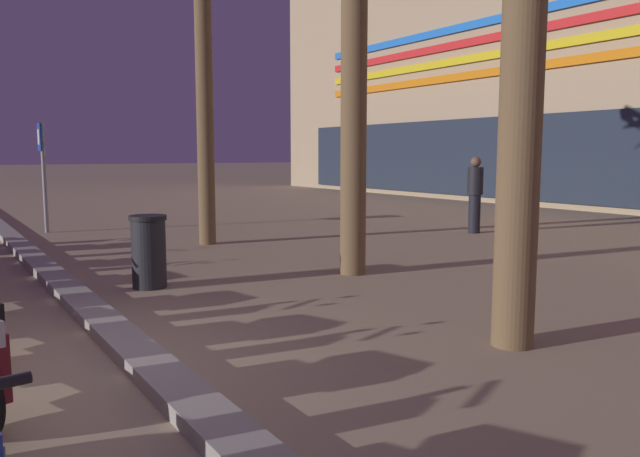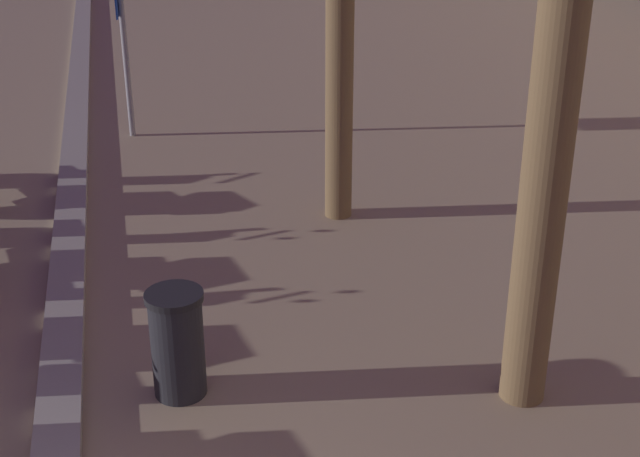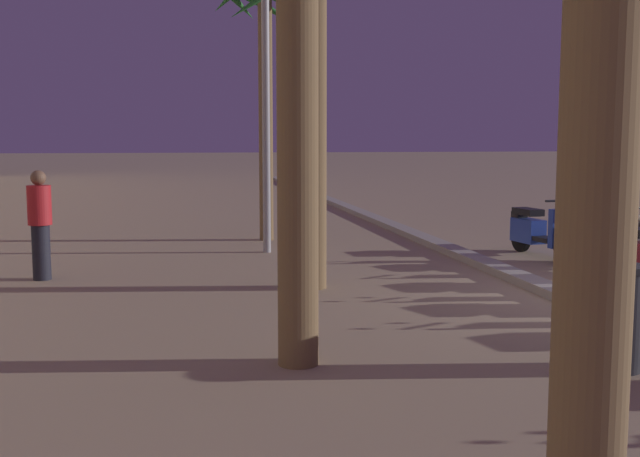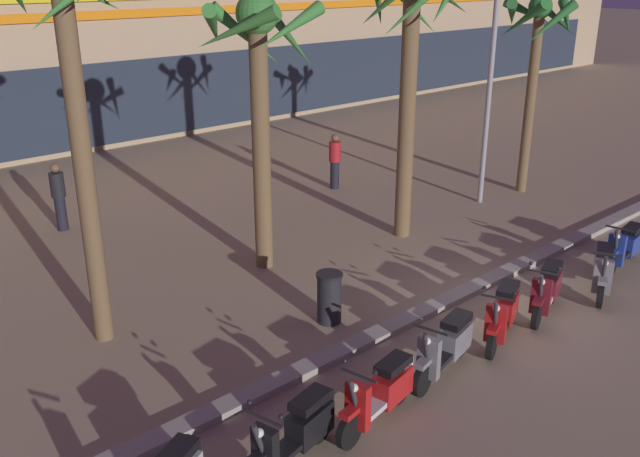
# 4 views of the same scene
# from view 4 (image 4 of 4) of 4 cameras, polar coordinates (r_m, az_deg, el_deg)

# --- Properties ---
(ground_plane) EXTENTS (200.00, 200.00, 0.00)m
(ground_plane) POSITION_cam_4_polar(r_m,az_deg,el_deg) (13.60, 13.92, -6.07)
(ground_plane) COLOR #9E896B
(curb_strip) EXTENTS (60.00, 0.36, 0.12)m
(curb_strip) POSITION_cam_4_polar(r_m,az_deg,el_deg) (13.85, 12.04, -5.11)
(curb_strip) COLOR gray
(curb_strip) RESTS_ON ground
(scooter_black_second_in_line) EXTENTS (1.80, 0.70, 1.17)m
(scooter_black_second_in_line) POSITION_cam_4_polar(r_m,az_deg,el_deg) (9.17, -1.96, -16.49)
(scooter_black_second_in_line) COLOR black
(scooter_black_second_in_line) RESTS_ON ground
(scooter_red_lead_nearest) EXTENTS (1.77, 0.66, 1.17)m
(scooter_red_lead_nearest) POSITION_cam_4_polar(r_m,az_deg,el_deg) (9.93, 5.10, -13.33)
(scooter_red_lead_nearest) COLOR black
(scooter_red_lead_nearest) RESTS_ON ground
(scooter_grey_last_in_row) EXTENTS (1.84, 0.72, 1.04)m
(scooter_grey_last_in_row) POSITION_cam_4_polar(r_m,az_deg,el_deg) (11.14, 10.45, -9.51)
(scooter_grey_last_in_row) COLOR black
(scooter_grey_last_in_row) RESTS_ON ground
(scooter_red_mid_front) EXTENTS (1.67, 0.87, 1.17)m
(scooter_red_mid_front) POSITION_cam_4_polar(r_m,az_deg,el_deg) (12.28, 14.89, -6.80)
(scooter_red_mid_front) COLOR black
(scooter_red_mid_front) RESTS_ON ground
(scooter_maroon_gap_after_mid) EXTENTS (1.69, 0.82, 1.17)m
(scooter_maroon_gap_after_mid) POSITION_cam_4_polar(r_m,az_deg,el_deg) (13.41, 18.27, -4.79)
(scooter_maroon_gap_after_mid) COLOR black
(scooter_maroon_gap_after_mid) RESTS_ON ground
(scooter_grey_mid_centre) EXTENTS (1.68, 0.94, 1.04)m
(scooter_grey_mid_centre) POSITION_cam_4_polar(r_m,az_deg,el_deg) (14.64, 22.35, -3.17)
(scooter_grey_mid_centre) COLOR black
(scooter_grey_mid_centre) RESTS_ON ground
(scooter_blue_tail_end) EXTENTS (1.84, 0.60, 1.04)m
(scooter_blue_tail_end) POSITION_cam_4_polar(r_m,az_deg,el_deg) (16.07, 23.97, -1.33)
(scooter_blue_tail_end) COLOR black
(scooter_blue_tail_end) RESTS_ON ground
(palm_tree_near_sign) EXTENTS (2.16, 2.22, 6.36)m
(palm_tree_near_sign) POSITION_cam_4_polar(r_m,az_deg,el_deg) (11.19, -20.09, 13.79)
(palm_tree_near_sign) COLOR brown
(palm_tree_near_sign) RESTS_ON ground
(palm_tree_mid_walkway) EXTENTS (2.32, 2.51, 5.60)m
(palm_tree_mid_walkway) POSITION_cam_4_polar(r_m,az_deg,el_deg) (13.76, -5.17, 12.89)
(palm_tree_mid_walkway) COLOR brown
(palm_tree_mid_walkway) RESTS_ON ground
(palm_tree_by_mall_entrance) EXTENTS (2.28, 2.33, 6.24)m
(palm_tree_by_mall_entrance) POSITION_cam_4_polar(r_m,az_deg,el_deg) (15.58, 7.53, 15.41)
(palm_tree_by_mall_entrance) COLOR brown
(palm_tree_by_mall_entrance) RESTS_ON ground
(palm_tree_far_corner) EXTENTS (2.20, 2.23, 5.35)m
(palm_tree_far_corner) POSITION_cam_4_polar(r_m,az_deg,el_deg) (19.86, 17.50, 14.53)
(palm_tree_far_corner) COLOR brown
(palm_tree_far_corner) RESTS_ON ground
(pedestrian_strolling_near_curb) EXTENTS (0.34, 0.34, 1.60)m
(pedestrian_strolling_near_curb) POSITION_cam_4_polar(r_m,az_deg,el_deg) (19.81, 1.23, 5.68)
(pedestrian_strolling_near_curb) COLOR black
(pedestrian_strolling_near_curb) RESTS_ON ground
(pedestrian_by_palm_tree) EXTENTS (0.34, 0.34, 1.68)m
(pedestrian_by_palm_tree) POSITION_cam_4_polar(r_m,az_deg,el_deg) (17.70, -20.82, 2.59)
(pedestrian_by_palm_tree) COLOR black
(pedestrian_by_palm_tree) RESTS_ON ground
(litter_bin) EXTENTS (0.48, 0.48, 0.95)m
(litter_bin) POSITION_cam_4_polar(r_m,az_deg,el_deg) (12.37, 0.77, -5.70)
(litter_bin) COLOR #232328
(litter_bin) RESTS_ON ground
(street_lamp) EXTENTS (0.36, 0.36, 7.41)m
(street_lamp) POSITION_cam_4_polar(r_m,az_deg,el_deg) (18.48, 14.22, 15.41)
(street_lamp) COLOR #939399
(street_lamp) RESTS_ON ground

